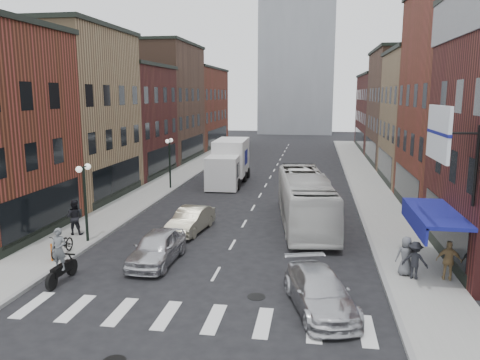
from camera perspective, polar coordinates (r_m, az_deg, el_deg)
name	(u,v)px	position (r m, az deg, el deg)	size (l,w,h in m)	color
ground	(211,283)	(19.57, -3.58, -12.44)	(160.00, 160.00, 0.00)	black
sidewalk_left	(172,179)	(42.19, -8.25, 0.07)	(3.00, 74.00, 0.15)	gray
sidewalk_right	(368,185)	(40.52, 15.35, -0.63)	(3.00, 74.00, 0.15)	gray
curb_left	(189,181)	(41.78, -6.29, -0.09)	(0.20, 74.00, 0.16)	gray
curb_right	(350,186)	(40.40, 13.23, -0.67)	(0.20, 74.00, 0.16)	gray
crosswalk_stripes	(192,317)	(16.93, -5.92, -16.31)	(12.00, 2.20, 0.01)	silver
bldg_left_mid_a	(51,114)	(36.90, -22.07, 7.45)	(10.30, 10.20, 12.30)	#947551
bldg_left_mid_b	(111,120)	(45.79, -15.50, 7.02)	(10.30, 10.20, 10.30)	#481A19
bldg_left_far_a	(151,102)	(55.92, -10.84, 9.30)	(10.30, 12.20, 13.30)	#4F3527
bldg_left_far_b	(184,107)	(69.27, -6.83, 8.78)	(10.30, 16.20, 11.30)	brown
bldg_right_mid_b	(449,118)	(43.02, 24.12, 6.96)	(10.30, 10.20, 11.30)	#947551
bldg_right_far_a	(421,108)	(53.71, 21.19, 8.22)	(10.30, 12.20, 12.30)	#4F3527
bldg_right_far_b	(398,112)	(67.50, 18.72, 7.84)	(10.30, 16.20, 10.30)	#481A19
awning_blue	(431,214)	(21.24, 22.23, -3.90)	(1.80, 5.00, 0.78)	navy
billboard_sign	(441,135)	(18.68, 23.30, 5.08)	(1.52, 3.00, 3.70)	black
distant_tower	(299,2)	(97.22, 7.15, 20.70)	(14.00, 14.00, 50.00)	#9399A0
streetlamp_near	(85,188)	(24.87, -18.42, -0.96)	(0.32, 1.22, 4.11)	black
streetlamp_far	(170,154)	(37.66, -8.58, 3.19)	(0.32, 1.22, 4.11)	black
bike_rack	(55,250)	(23.28, -21.60, -7.95)	(0.08, 0.68, 0.80)	#D8590C
box_truck	(229,163)	(39.99, -1.35, 2.14)	(2.80, 8.55, 3.68)	silver
motorcycle_rider	(60,257)	(20.53, -21.09, -8.80)	(0.65, 2.27, 2.31)	black
transit_bus	(305,200)	(27.59, 7.92, -2.37)	(2.57, 10.96, 3.05)	silver
sedan_left_near	(157,247)	(21.77, -10.09, -8.09)	(1.76, 4.36, 1.49)	silver
sedan_left_far	(191,220)	(26.29, -6.01, -4.88)	(1.44, 4.13, 1.36)	#BBB598
curb_car	(320,291)	(17.33, 9.69, -13.24)	(1.92, 4.72, 1.37)	silver
parked_bicycle	(63,245)	(23.58, -20.82, -7.38)	(0.68, 1.94, 1.02)	black
ped_left_solo	(74,217)	(26.66, -19.53, -4.29)	(0.92, 0.53, 1.90)	black
ped_right_a	(415,260)	(20.59, 20.56, -9.14)	(1.01, 0.50, 1.57)	black
ped_right_b	(449,261)	(20.96, 24.10, -8.95)	(0.96, 0.48, 1.64)	#96794C
ped_right_c	(406,256)	(20.84, 19.58, -8.72)	(0.81, 0.53, 1.65)	#5B5D63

